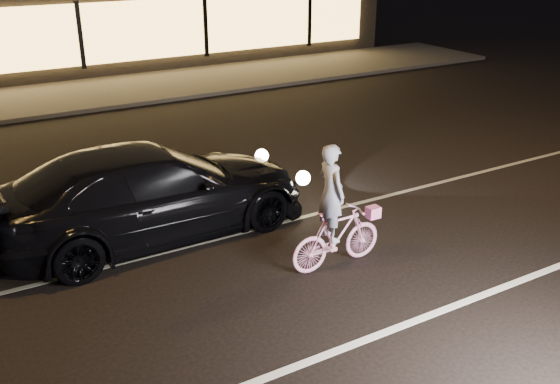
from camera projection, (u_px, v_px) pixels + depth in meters
ground at (339, 275)px, 9.36m from camera, size 90.00×90.00×0.00m
lane_stripe_near at (405, 325)px, 8.17m from camera, size 60.00×0.12×0.01m
lane_stripe_far at (273, 225)px, 10.96m from camera, size 60.00×0.10×0.01m
sidewalk at (101, 93)px, 19.69m from camera, size 30.00×4.00×0.12m
storefront at (51, 6)px, 23.64m from camera, size 25.40×8.42×4.20m
cyclist at (335, 224)px, 9.35m from camera, size 1.58×0.54×1.99m
sedan at (152, 192)px, 10.34m from camera, size 5.45×2.40×1.55m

